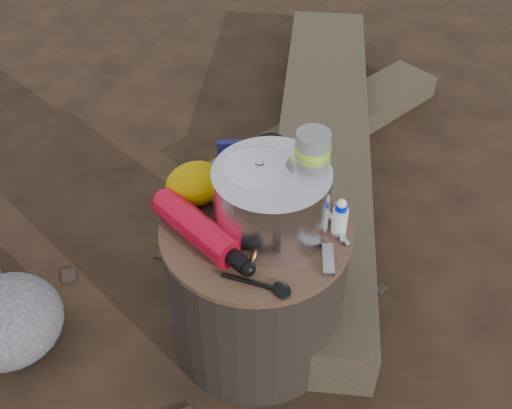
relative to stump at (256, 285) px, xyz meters
name	(u,v)px	position (x,y,z in m)	size (l,w,h in m)	color
ground	(256,333)	(0.00, 0.00, -0.20)	(60.00, 60.00, 0.00)	black
stump	(256,285)	(0.00, 0.00, 0.00)	(0.44, 0.44, 0.41)	black
log_main	(322,147)	(0.51, 0.60, -0.13)	(0.31, 1.86, 0.16)	#43392A
log_small	(331,126)	(0.62, 0.74, -0.16)	(0.20, 1.07, 0.09)	#43392A
foil_windscreen	(271,200)	(0.03, -0.01, 0.28)	(0.26, 0.26, 0.16)	silver
camping_pot	(259,192)	(0.02, 0.02, 0.29)	(0.17, 0.17, 0.17)	white
fuel_bottle	(198,228)	(-0.13, 0.01, 0.24)	(0.07, 0.30, 0.07)	red
thermos	(311,171)	(0.15, 0.03, 0.31)	(0.08, 0.08, 0.20)	#90D12C
travel_mug	(270,160)	(0.10, 0.16, 0.26)	(0.07, 0.07, 0.11)	black
stuff_sack	(196,184)	(-0.09, 0.14, 0.25)	(0.14, 0.12, 0.10)	#C99A00
food_pouch	(238,164)	(0.02, 0.16, 0.27)	(0.10, 0.02, 0.12)	#131558
multitool	(328,260)	(0.10, -0.16, 0.21)	(0.02, 0.09, 0.01)	#ADADB2
pot_grabber	(337,225)	(0.17, -0.07, 0.21)	(0.03, 0.13, 0.01)	#ADADB2
spork	(250,282)	(-0.08, -0.15, 0.21)	(0.03, 0.15, 0.01)	black
squeeze_bottle	(340,218)	(0.17, -0.08, 0.25)	(0.04, 0.04, 0.08)	white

